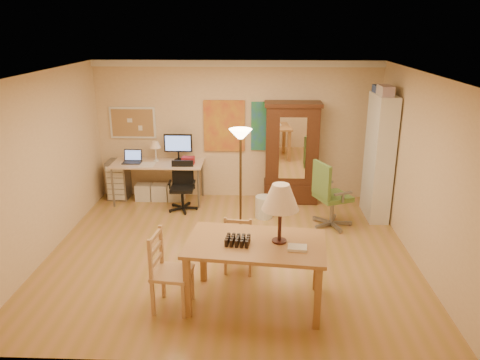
{
  "coord_description": "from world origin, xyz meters",
  "views": [
    {
      "loc": [
        0.41,
        -6.48,
        3.34
      ],
      "look_at": [
        0.14,
        0.3,
        1.07
      ],
      "focal_mm": 35.0,
      "sensor_mm": 36.0,
      "label": 1
    }
  ],
  "objects_px": {
    "bookshelf": "(379,158)",
    "office_chair_black": "(183,197)",
    "computer_desk": "(161,177)",
    "office_chair_green": "(330,209)",
    "dining_table": "(265,230)",
    "armoire": "(291,159)"
  },
  "relations": [
    {
      "from": "bookshelf",
      "to": "office_chair_black",
      "type": "bearing_deg",
      "value": 177.45
    },
    {
      "from": "computer_desk",
      "to": "office_chair_black",
      "type": "height_order",
      "value": "computer_desk"
    },
    {
      "from": "office_chair_black",
      "to": "bookshelf",
      "type": "relative_size",
      "value": 0.41
    },
    {
      "from": "office_chair_black",
      "to": "bookshelf",
      "type": "distance_m",
      "value": 3.65
    },
    {
      "from": "computer_desk",
      "to": "office_chair_green",
      "type": "xyz_separation_m",
      "value": [
        3.16,
        -1.13,
        -0.17
      ]
    },
    {
      "from": "dining_table",
      "to": "office_chair_black",
      "type": "bearing_deg",
      "value": 116.07
    },
    {
      "from": "dining_table",
      "to": "bookshelf",
      "type": "relative_size",
      "value": 0.8
    },
    {
      "from": "computer_desk",
      "to": "office_chair_green",
      "type": "distance_m",
      "value": 3.35
    },
    {
      "from": "office_chair_green",
      "to": "armoire",
      "type": "relative_size",
      "value": 0.59
    },
    {
      "from": "computer_desk",
      "to": "office_chair_green",
      "type": "height_order",
      "value": "computer_desk"
    },
    {
      "from": "computer_desk",
      "to": "bookshelf",
      "type": "xyz_separation_m",
      "value": [
        4.04,
        -0.61,
        0.62
      ]
    },
    {
      "from": "dining_table",
      "to": "armoire",
      "type": "height_order",
      "value": "armoire"
    },
    {
      "from": "dining_table",
      "to": "armoire",
      "type": "relative_size",
      "value": 0.9
    },
    {
      "from": "office_chair_black",
      "to": "computer_desk",
      "type": "bearing_deg",
      "value": 137.48
    },
    {
      "from": "armoire",
      "to": "bookshelf",
      "type": "distance_m",
      "value": 1.66
    },
    {
      "from": "dining_table",
      "to": "bookshelf",
      "type": "distance_m",
      "value": 3.55
    },
    {
      "from": "dining_table",
      "to": "armoire",
      "type": "xyz_separation_m",
      "value": [
        0.56,
        3.59,
        -0.14
      ]
    },
    {
      "from": "office_chair_green",
      "to": "armoire",
      "type": "bearing_deg",
      "value": 116.74
    },
    {
      "from": "armoire",
      "to": "dining_table",
      "type": "bearing_deg",
      "value": -98.79
    },
    {
      "from": "armoire",
      "to": "office_chair_green",
      "type": "bearing_deg",
      "value": -63.26
    },
    {
      "from": "armoire",
      "to": "bookshelf",
      "type": "height_order",
      "value": "bookshelf"
    },
    {
      "from": "dining_table",
      "to": "computer_desk",
      "type": "xyz_separation_m",
      "value": [
        -1.99,
        3.52,
        -0.51
      ]
    }
  ]
}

